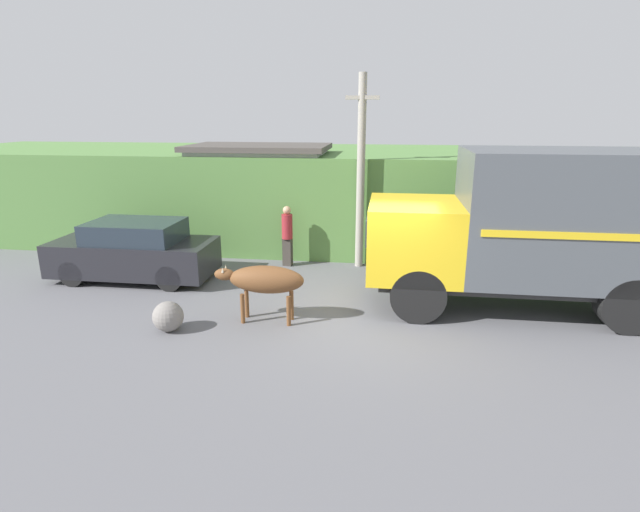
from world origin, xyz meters
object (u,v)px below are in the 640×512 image
object	(u,v)px
parked_suv	(134,251)
utility_pole	(361,170)
roadside_rock	(168,316)
brown_cow	(264,280)
cargo_truck	(538,226)
pedestrian_on_hill	(287,233)

from	to	relation	value
parked_suv	utility_pole	distance (m)	6.47
parked_suv	roadside_rock	bearing A→B (deg)	-56.85
brown_cow	parked_suv	bearing A→B (deg)	147.62
cargo_truck	parked_suv	xyz separation A→B (m)	(-9.82, 0.80, -1.16)
cargo_truck	roadside_rock	xyz separation A→B (m)	(-7.57, -2.20, -1.61)
utility_pole	roadside_rock	size ratio (longest dim) A/B	8.51
pedestrian_on_hill	roadside_rock	bearing A→B (deg)	85.21
parked_suv	roadside_rock	distance (m)	3.78
brown_cow	pedestrian_on_hill	size ratio (longest dim) A/B	1.10
cargo_truck	utility_pole	xyz separation A→B (m)	(-4.00, 2.79, 0.84)
parked_suv	roadside_rock	size ratio (longest dim) A/B	6.75
cargo_truck	brown_cow	world-z (taller)	cargo_truck
utility_pole	parked_suv	bearing A→B (deg)	-161.08
parked_suv	cargo_truck	bearing A→B (deg)	-8.35
pedestrian_on_hill	utility_pole	world-z (taller)	utility_pole
parked_suv	roadside_rock	xyz separation A→B (m)	(2.25, -3.00, -0.45)
parked_suv	brown_cow	bearing A→B (deg)	-32.65
parked_suv	pedestrian_on_hill	world-z (taller)	pedestrian_on_hill
utility_pole	roadside_rock	world-z (taller)	utility_pole
brown_cow	parked_suv	xyz separation A→B (m)	(-4.09, 2.26, -0.16)
cargo_truck	roadside_rock	distance (m)	8.04
parked_suv	utility_pole	bearing A→B (deg)	15.24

